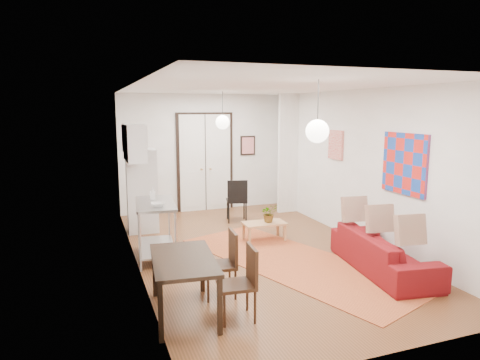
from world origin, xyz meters
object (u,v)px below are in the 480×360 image
object	(u,v)px
sofa	(383,252)
dining_table	(184,264)
kitchen_counter	(156,222)
black_side_chair	(235,196)
fridge	(142,190)
dining_chair_far	(234,276)
coffee_table	(264,225)
dining_chair_near	(217,257)

from	to	relation	value
sofa	dining_table	size ratio (longest dim) A/B	1.54
kitchen_counter	black_side_chair	distance (m)	2.85
fridge	black_side_chair	size ratio (longest dim) A/B	1.76
dining_chair_far	black_side_chair	size ratio (longest dim) A/B	0.92
dining_table	coffee_table	bearing A→B (deg)	48.95
sofa	fridge	bearing A→B (deg)	50.16
coffee_table	kitchen_counter	distance (m)	2.17
sofa	kitchen_counter	size ratio (longest dim) A/B	1.60
coffee_table	kitchen_counter	world-z (taller)	kitchen_counter
fridge	dining_chair_near	bearing A→B (deg)	-78.01
sofa	kitchen_counter	world-z (taller)	kitchen_counter
coffee_table	sofa	bearing A→B (deg)	-61.56
coffee_table	black_side_chair	distance (m)	1.67
sofa	fridge	distance (m)	4.89
sofa	kitchen_counter	bearing A→B (deg)	68.77
kitchen_counter	dining_table	xyz separation A→B (m)	(0.00, -2.17, 0.01)
coffee_table	black_side_chair	world-z (taller)	black_side_chair
dining_table	dining_chair_far	world-z (taller)	dining_chair_far
dining_table	dining_chair_near	size ratio (longest dim) A/B	1.53
kitchen_counter	dining_table	bearing A→B (deg)	-84.18
black_side_chair	fridge	bearing A→B (deg)	17.78
fridge	black_side_chair	distance (m)	2.13
dining_table	sofa	bearing A→B (deg)	5.96
sofa	dining_chair_far	distance (m)	2.77
kitchen_counter	dining_chair_far	bearing A→B (deg)	-71.08
coffee_table	dining_chair_far	bearing A→B (deg)	-120.01
coffee_table	dining_chair_far	distance (m)	3.13
kitchen_counter	black_side_chair	world-z (taller)	black_side_chair
kitchen_counter	fridge	size ratio (longest dim) A/B	0.77
dining_chair_near	kitchen_counter	bearing A→B (deg)	-156.17
fridge	dining_table	distance (m)	3.95
dining_chair_far	black_side_chair	bearing A→B (deg)	166.19
kitchen_counter	dining_chair_far	world-z (taller)	kitchen_counter
fridge	black_side_chair	bearing A→B (deg)	6.72
black_side_chair	sofa	bearing A→B (deg)	121.02
fridge	dining_table	xyz separation A→B (m)	(0.00, -3.95, -0.21)
dining_chair_near	coffee_table	bearing A→B (deg)	147.79
kitchen_counter	fridge	bearing A→B (deg)	95.82
kitchen_counter	dining_chair_far	distance (m)	2.50
kitchen_counter	black_side_chair	bearing A→B (deg)	48.17
dining_chair_near	black_side_chair	distance (m)	3.96
dining_table	dining_chair_far	bearing A→B (deg)	-24.78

